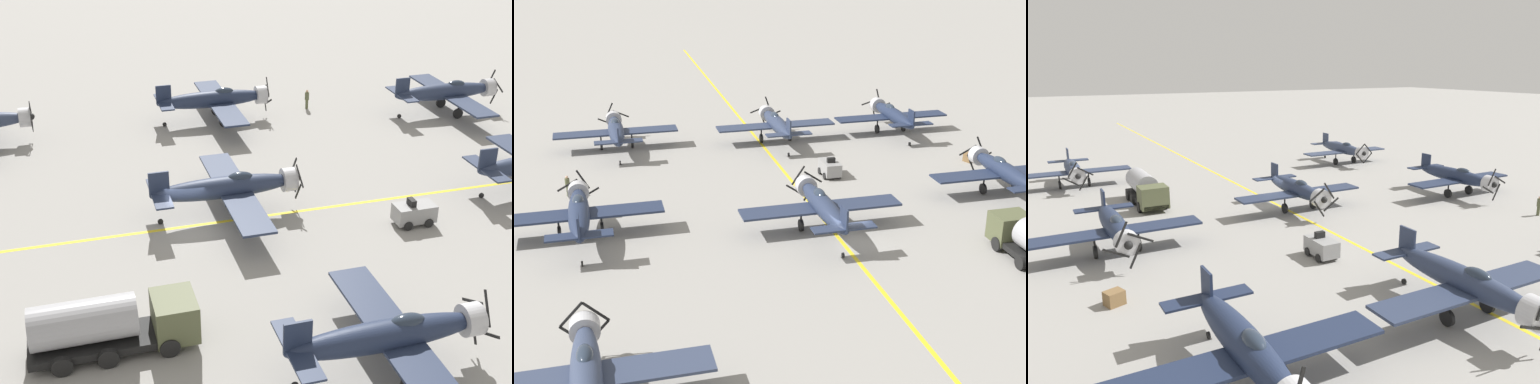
% 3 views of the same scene
% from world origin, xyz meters
% --- Properties ---
extents(ground_plane, '(400.00, 400.00, 0.00)m').
position_xyz_m(ground_plane, '(0.00, 0.00, 0.00)').
color(ground_plane, gray).
extents(taxiway_stripe, '(0.30, 160.00, 0.01)m').
position_xyz_m(taxiway_stripe, '(0.00, 0.00, 0.00)').
color(taxiway_stripe, yellow).
rests_on(taxiway_stripe, ground).
extents(airplane_far_center, '(12.00, 9.98, 3.73)m').
position_xyz_m(airplane_far_center, '(1.61, 24.76, 2.01)').
color(airplane_far_center, '#29334D').
rests_on(airplane_far_center, ground).
extents(airplane_near_right, '(12.00, 9.98, 3.65)m').
position_xyz_m(airplane_near_right, '(16.31, -16.72, 2.01)').
color(airplane_near_right, '#29334D').
rests_on(airplane_near_right, ground).
extents(airplane_mid_center, '(12.00, 9.98, 3.65)m').
position_xyz_m(airplane_mid_center, '(-0.77, 2.98, 2.01)').
color(airplane_mid_center, '#252F48').
rests_on(airplane_mid_center, ground).
extents(airplane_near_left, '(12.00, 9.98, 3.65)m').
position_xyz_m(airplane_near_left, '(-17.78, -13.75, 2.01)').
color(airplane_near_left, '#313B54').
rests_on(airplane_near_left, ground).
extents(airplane_mid_right, '(12.00, 9.98, 3.65)m').
position_xyz_m(airplane_mid_right, '(16.05, 6.30, 2.01)').
color(airplane_mid_right, '#1F2943').
rests_on(airplane_mid_right, ground).
extents(airplane_far_right, '(12.00, 9.98, 3.75)m').
position_xyz_m(airplane_far_right, '(14.34, 24.97, 2.01)').
color(airplane_far_right, '#1D2741').
rests_on(airplane_far_right, ground).
extents(airplane_mid_left, '(12.00, 9.98, 3.65)m').
position_xyz_m(airplane_mid_left, '(-17.94, 6.12, 2.01)').
color(airplane_mid_left, '#1F2942').
rests_on(airplane_mid_left, ground).
extents(fuel_tanker, '(2.68, 8.00, 2.98)m').
position_xyz_m(fuel_tanker, '(11.08, -5.66, 1.51)').
color(fuel_tanker, black).
rests_on(fuel_tanker, ground).
extents(tow_tractor, '(1.57, 2.60, 1.79)m').
position_xyz_m(tow_tractor, '(3.63, 13.99, 0.79)').
color(tow_tractor, gray).
rests_on(tow_tractor, ground).
extents(ground_crew_walking, '(0.39, 0.39, 1.77)m').
position_xyz_m(ground_crew_walking, '(-18.87, 14.82, 0.96)').
color(ground_crew_walking, '#515638').
rests_on(ground_crew_walking, ground).
extents(supply_crate_by_tanker, '(1.22, 1.12, 0.83)m').
position_xyz_m(supply_crate_by_tanker, '(17.72, 14.50, 0.42)').
color(supply_crate_by_tanker, brown).
rests_on(supply_crate_by_tanker, ground).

